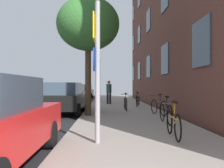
% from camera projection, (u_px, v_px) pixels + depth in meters
% --- Properties ---
extents(ground_plane, '(41.80, 41.80, 0.00)m').
position_uv_depth(ground_plane, '(68.00, 108.00, 16.05)').
color(ground_plane, '#332D28').
extents(road_asphalt, '(7.00, 38.00, 0.01)m').
position_uv_depth(road_asphalt, '(37.00, 108.00, 15.99)').
color(road_asphalt, '#232326').
rests_on(road_asphalt, ground).
extents(sidewalk, '(4.20, 38.00, 0.12)m').
position_uv_depth(sidewalk, '(120.00, 107.00, 16.15)').
color(sidewalk, '#9E9389').
rests_on(sidewalk, ground).
extents(sign_post, '(0.15, 0.60, 3.34)m').
position_uv_depth(sign_post, '(97.00, 63.00, 5.61)').
color(sign_post, gray).
rests_on(sign_post, sidewalk).
extents(traffic_light, '(0.43, 0.24, 3.86)m').
position_uv_depth(traffic_light, '(98.00, 72.00, 21.75)').
color(traffic_light, black).
rests_on(traffic_light, sidewalk).
extents(tree_near, '(2.89, 2.89, 5.43)m').
position_uv_depth(tree_near, '(88.00, 25.00, 11.00)').
color(tree_near, '#4C3823').
rests_on(tree_near, sidewalk).
extents(bicycle_0, '(0.42, 1.64, 0.96)m').
position_uv_depth(bicycle_0, '(173.00, 123.00, 6.17)').
color(bicycle_0, black).
rests_on(bicycle_0, sidewalk).
extents(bicycle_1, '(0.42, 1.78, 0.99)m').
position_uv_depth(bicycle_1, '(166.00, 112.00, 8.58)').
color(bicycle_1, black).
rests_on(bicycle_1, sidewalk).
extents(bicycle_2, '(0.51, 1.72, 0.99)m').
position_uv_depth(bicycle_2, '(159.00, 107.00, 10.99)').
color(bicycle_2, black).
rests_on(bicycle_2, sidewalk).
extents(bicycle_3, '(0.42, 1.69, 0.97)m').
position_uv_depth(bicycle_3, '(125.00, 103.00, 13.35)').
color(bicycle_3, black).
rests_on(bicycle_3, sidewalk).
extents(bicycle_4, '(0.57, 1.70, 0.94)m').
position_uv_depth(bicycle_4, '(138.00, 101.00, 15.78)').
color(bicycle_4, black).
rests_on(bicycle_4, sidewalk).
extents(bicycle_5, '(0.53, 1.66, 0.92)m').
position_uv_depth(bicycle_5, '(137.00, 99.00, 18.18)').
color(bicycle_5, black).
rests_on(bicycle_5, sidewalk).
extents(pedestrian_0, '(0.47, 0.47, 1.75)m').
position_uv_depth(pedestrian_0, '(109.00, 91.00, 17.89)').
color(pedestrian_0, '#26262D').
rests_on(pedestrian_0, sidewalk).
extents(car_1, '(2.00, 4.11, 1.62)m').
position_uv_depth(car_1, '(64.00, 98.00, 12.35)').
color(car_1, black).
rests_on(car_1, road_asphalt).
extents(car_2, '(1.89, 4.36, 1.62)m').
position_uv_depth(car_2, '(75.00, 93.00, 20.66)').
color(car_2, red).
rests_on(car_2, road_asphalt).
extents(car_3, '(1.92, 4.46, 1.62)m').
position_uv_depth(car_3, '(85.00, 91.00, 28.99)').
color(car_3, black).
rests_on(car_3, road_asphalt).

